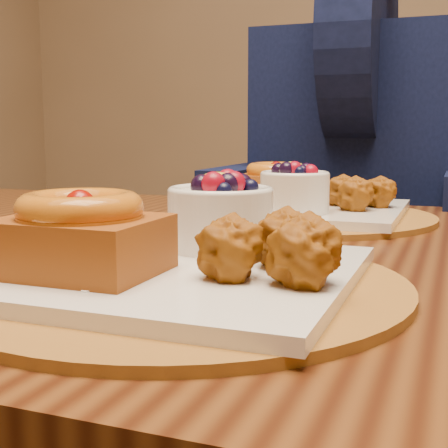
{
  "coord_description": "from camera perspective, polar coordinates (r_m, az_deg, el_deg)",
  "views": [
    {
      "loc": [
        0.14,
        -0.62,
        0.89
      ],
      "look_at": [
        -0.05,
        -0.11,
        0.8
      ],
      "focal_mm": 50.0,
      "sensor_mm": 36.0,
      "label": 1
    }
  ],
  "objects": [
    {
      "name": "place_setting_far",
      "position": [
        0.92,
        7.07,
        2.05
      ],
      "size": [
        0.38,
        0.38,
        0.09
      ],
      "color": "brown",
      "rests_on": "dining_table"
    },
    {
      "name": "diner",
      "position": [
        1.34,
        12.21,
        8.91
      ],
      "size": [
        0.51,
        0.5,
        0.84
      ],
      "rotation": [
        0.0,
        0.0,
        0.43
      ],
      "color": "black",
      "rests_on": "ground"
    },
    {
      "name": "dining_table",
      "position": [
        0.74,
        3.16,
        -7.76
      ],
      "size": [
        1.6,
        0.9,
        0.76
      ],
      "color": "#331509",
      "rests_on": "ground"
    },
    {
      "name": "chair_far",
      "position": [
        1.48,
        18.34,
        -9.19
      ],
      "size": [
        0.41,
        0.41,
        0.8
      ],
      "rotation": [
        0.0,
        0.0,
        -0.07
      ],
      "color": "black",
      "rests_on": "ground"
    },
    {
      "name": "place_setting_near",
      "position": [
        0.52,
        -4.27,
        -2.69
      ],
      "size": [
        0.38,
        0.38,
        0.09
      ],
      "color": "brown",
      "rests_on": "dining_table"
    }
  ]
}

